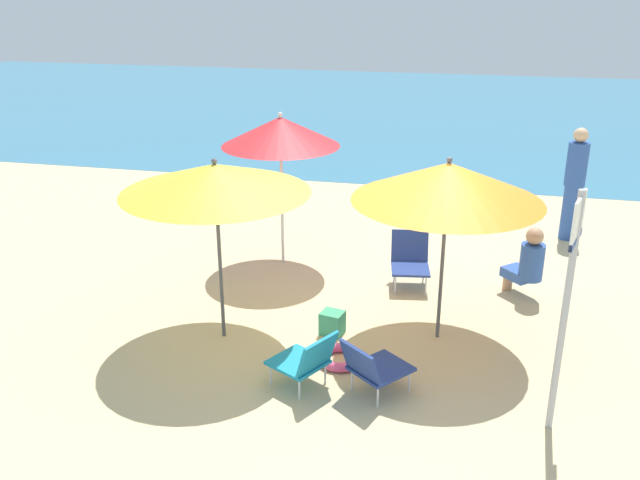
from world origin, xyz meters
The scene contains 13 objects.
ground_plane centered at (0.00, 0.00, 0.00)m, with size 40.00×40.00×0.00m, color #CCB789.
sea_water centered at (0.00, 13.56, 0.00)m, with size 40.00×16.00×0.01m, color teal.
umbrella_red centered at (-1.40, 1.59, 1.82)m, with size 1.54×1.54×2.07m.
umbrella_orange centered at (0.80, -0.05, 1.76)m, with size 1.95×1.95×2.02m.
umbrella_yellow centered at (-1.49, -0.53, 1.79)m, with size 1.94×1.94×2.00m.
beach_chair_a centered at (0.36, 1.26, 0.35)m, with size 0.55×0.65×0.67m.
beach_chair_b centered at (0.26, -1.30, 0.31)m, with size 0.72×0.74×0.58m.
beach_chair_c centered at (-0.37, -1.33, 0.32)m, with size 0.71×0.67×0.60m.
person_a centered at (2.52, 3.40, 0.85)m, with size 0.30×0.30×1.68m.
person_b centered at (1.78, 1.17, 0.48)m, with size 0.49×0.50×0.93m.
warning_sign centered at (1.85, -1.45, 1.40)m, with size 0.15×0.44×2.17m.
swim_ring centered at (-0.14, -0.79, 0.05)m, with size 0.49×0.49×0.10m, color #E54C7F.
beach_bag centered at (-0.34, -0.23, 0.13)m, with size 0.21×0.24×0.26m, color #389970.
Camera 1 is at (0.96, -6.78, 3.70)m, focal length 38.47 mm.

